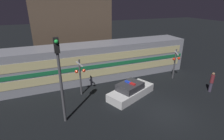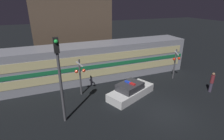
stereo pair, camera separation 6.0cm
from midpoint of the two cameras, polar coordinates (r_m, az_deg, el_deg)
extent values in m
plane|color=black|center=(13.67, 16.87, -13.29)|extent=(120.00, 120.00, 0.00)
cube|color=gray|center=(17.99, -5.09, 2.82)|extent=(19.73, 2.89, 3.65)
cube|color=#19723F|center=(16.68, -3.62, 1.33)|extent=(19.34, 0.03, 0.36)
cube|color=beige|center=(16.92, -3.57, -0.76)|extent=(18.75, 0.02, 0.73)
cube|color=beige|center=(16.42, -3.69, 3.95)|extent=(18.75, 0.02, 0.73)
cube|color=silver|center=(15.08, 6.32, -7.29)|extent=(4.65, 3.29, 0.70)
cube|color=#333338|center=(14.67, 5.99, -5.39)|extent=(2.51, 2.21, 0.56)
cube|color=red|center=(14.37, 6.84, -4.51)|extent=(0.39, 0.55, 0.12)
cube|color=blue|center=(14.66, 5.27, -3.90)|extent=(0.39, 0.55, 0.12)
cylinder|color=#3F384C|center=(17.95, 29.58, -4.93)|extent=(0.26, 0.26, 0.88)
cylinder|color=maroon|center=(17.65, 30.06, -2.59)|extent=(0.31, 0.31, 0.73)
sphere|color=#8C664C|center=(17.48, 30.36, -1.14)|extent=(0.24, 0.24, 0.24)
cylinder|color=#4C4C51|center=(18.95, 19.86, 1.78)|extent=(0.14, 0.14, 3.16)
sphere|color=red|center=(18.45, 19.69, 3.35)|extent=(0.28, 0.28, 0.28)
sphere|color=red|center=(18.85, 21.11, 3.54)|extent=(0.28, 0.28, 0.28)
cube|color=white|center=(18.54, 20.51, 5.17)|extent=(0.58, 0.03, 0.58)
cylinder|color=#4C4C51|center=(14.94, -10.21, -2.40)|extent=(0.14, 0.14, 3.21)
sphere|color=red|center=(14.50, -11.43, -0.50)|extent=(0.28, 0.28, 0.28)
sphere|color=red|center=(14.61, -9.07, -0.16)|extent=(0.28, 0.28, 0.28)
cube|color=white|center=(14.41, -10.45, 1.89)|extent=(0.58, 0.03, 0.58)
cylinder|color=#4C4C51|center=(11.56, -16.02, -6.10)|extent=(0.17, 0.17, 4.81)
cube|color=black|center=(10.57, -17.61, 7.73)|extent=(0.30, 0.30, 0.90)
sphere|color=green|center=(10.33, -17.67, 8.85)|extent=(0.23, 0.23, 0.23)
cube|color=brown|center=(24.14, -13.06, 12.83)|extent=(9.40, 5.25, 8.23)
camera|label=1|loc=(0.03, -89.89, 0.04)|focal=28.00mm
camera|label=2|loc=(0.03, 90.11, -0.04)|focal=28.00mm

